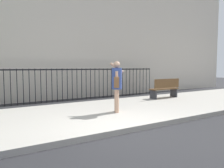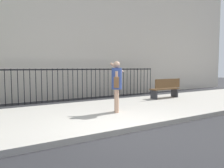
# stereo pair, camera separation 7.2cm
# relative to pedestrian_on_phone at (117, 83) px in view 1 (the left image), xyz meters

# --- Properties ---
(ground_plane) EXTENTS (60.00, 60.00, 0.00)m
(ground_plane) POSITION_rel_pedestrian_on_phone_xyz_m (-0.80, -1.74, -1.14)
(ground_plane) COLOR #28282B
(sidewalk) EXTENTS (28.00, 4.40, 0.15)m
(sidewalk) POSITION_rel_pedestrian_on_phone_xyz_m (-0.80, 0.46, -1.07)
(sidewalk) COLOR #B2ADA3
(sidewalk) RESTS_ON ground
(iron_fence) EXTENTS (12.03, 0.04, 1.60)m
(iron_fence) POSITION_rel_pedestrian_on_phone_xyz_m (-0.80, 4.16, -0.12)
(iron_fence) COLOR black
(iron_fence) RESTS_ON ground
(pedestrian_on_phone) EXTENTS (0.64, 0.72, 1.71)m
(pedestrian_on_phone) POSITION_rel_pedestrian_on_phone_xyz_m (0.00, 0.00, 0.00)
(pedestrian_on_phone) COLOR tan
(pedestrian_on_phone) RESTS_ON sidewalk
(street_bench) EXTENTS (1.60, 0.45, 0.95)m
(street_bench) POSITION_rel_pedestrian_on_phone_xyz_m (3.85, 1.53, -0.49)
(street_bench) COLOR brown
(street_bench) RESTS_ON sidewalk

